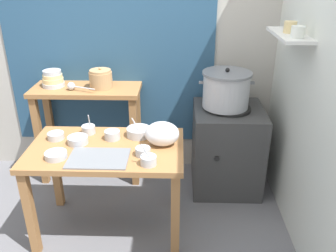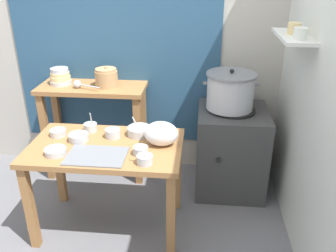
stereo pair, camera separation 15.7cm
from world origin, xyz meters
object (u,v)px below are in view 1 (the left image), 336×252
at_px(steamer_pot, 226,89).
at_px(bowl_stack_enamel, 53,79).
at_px(serving_tray, 99,158).
at_px(plastic_bag, 162,134).
at_px(prep_bowl_6, 143,151).
at_px(prep_bowl_7, 148,160).
at_px(prep_bowl_1, 56,136).
at_px(prep_bowl_0, 56,155).
at_px(clay_pot, 101,79).
at_px(back_shelf_table, 88,111).
at_px(prep_table, 107,160).
at_px(stove_block, 227,148).
at_px(prep_bowl_4, 89,129).
at_px(prep_bowl_5, 112,135).
at_px(prep_bowl_2, 139,132).
at_px(prep_bowl_3, 78,140).
at_px(ladle, 72,86).

xyz_separation_m(steamer_pot, bowl_stack_enamel, (-1.52, 0.13, 0.03)).
relative_size(serving_tray, plastic_bag, 1.65).
bearing_deg(prep_bowl_6, prep_bowl_7, -68.58).
bearing_deg(prep_bowl_1, prep_bowl_0, -72.21).
bearing_deg(prep_bowl_0, clay_pot, 81.89).
bearing_deg(prep_bowl_0, prep_bowl_6, 5.40).
bearing_deg(serving_tray, back_shelf_table, 107.55).
height_order(prep_bowl_6, prep_bowl_7, prep_bowl_7).
xyz_separation_m(prep_table, serving_tray, (-0.02, -0.17, 0.12)).
bearing_deg(bowl_stack_enamel, back_shelf_table, -4.51).
distance_m(steamer_pot, bowl_stack_enamel, 1.52).
bearing_deg(steamer_pot, serving_tray, -138.50).
relative_size(stove_block, prep_bowl_4, 4.83).
height_order(prep_table, prep_bowl_5, prep_bowl_5).
bearing_deg(prep_bowl_1, prep_bowl_2, 6.55).
distance_m(serving_tray, prep_bowl_4, 0.42).
bearing_deg(prep_table, serving_tray, -95.67).
xyz_separation_m(clay_pot, plastic_bag, (0.57, -0.72, -0.17)).
distance_m(steamer_pot, prep_bowl_2, 0.86).
height_order(back_shelf_table, prep_bowl_5, back_shelf_table).
relative_size(prep_bowl_2, prep_bowl_6, 1.75).
xyz_separation_m(clay_pot, prep_bowl_6, (0.45, -0.87, -0.23)).
bearing_deg(prep_bowl_2, prep_bowl_0, -146.22).
height_order(prep_table, prep_bowl_0, prep_bowl_0).
relative_size(stove_block, prep_bowl_5, 6.86).
distance_m(clay_pot, prep_bowl_3, 0.75).
height_order(stove_block, plastic_bag, plastic_bag).
relative_size(steamer_pot, prep_bowl_2, 2.58).
relative_size(steamer_pot, prep_bowl_0, 3.13).
relative_size(plastic_bag, prep_bowl_4, 1.51).
xyz_separation_m(plastic_bag, prep_bowl_3, (-0.61, 0.01, -0.06)).
bearing_deg(serving_tray, prep_bowl_3, 131.82).
distance_m(prep_bowl_2, prep_bowl_5, 0.20).
bearing_deg(prep_bowl_5, prep_bowl_0, -138.50).
relative_size(stove_block, ladle, 3.00).
bearing_deg(clay_pot, prep_bowl_6, -62.87).
height_order(bowl_stack_enamel, prep_bowl_0, bowl_stack_enamel).
distance_m(ladle, prep_bowl_6, 1.07).
distance_m(bowl_stack_enamel, serving_tray, 1.15).
height_order(stove_block, bowl_stack_enamel, bowl_stack_enamel).
xyz_separation_m(stove_block, steamer_pot, (-0.04, 0.02, 0.55)).
bearing_deg(clay_pot, plastic_bag, -51.74).
distance_m(prep_bowl_0, prep_bowl_4, 0.40).
relative_size(clay_pot, ladle, 0.77).
xyz_separation_m(steamer_pot, prep_bowl_6, (-0.64, -0.76, -0.18)).
height_order(serving_tray, plastic_bag, plastic_bag).
bearing_deg(steamer_pot, prep_bowl_7, -123.72).
bearing_deg(prep_bowl_5, prep_bowl_2, 16.43).
distance_m(prep_table, prep_bowl_0, 0.37).
relative_size(serving_tray, prep_bowl_7, 2.59).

